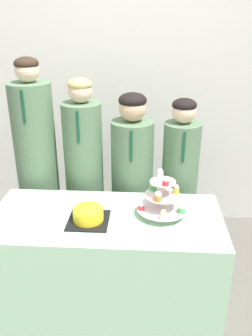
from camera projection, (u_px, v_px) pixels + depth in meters
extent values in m
cube|color=silver|center=(122.00, 81.00, 3.17)|extent=(9.00, 0.06, 2.70)
cube|color=#A8DBB2|center=(107.00, 266.00, 2.33)|extent=(1.43, 0.65, 0.77)
cube|color=black|center=(89.00, 220.00, 2.13)|extent=(0.24, 0.24, 0.01)
cylinder|color=yellow|center=(88.00, 215.00, 2.11)|extent=(0.18, 0.18, 0.06)
ellipsoid|color=yellow|center=(88.00, 210.00, 2.10)|extent=(0.18, 0.18, 0.06)
cube|color=silver|center=(108.00, 242.00, 1.93)|extent=(0.21, 0.09, 0.00)
cube|color=#B2B2B7|center=(83.00, 235.00, 1.99)|extent=(0.09, 0.05, 0.01)
cylinder|color=silver|center=(162.00, 198.00, 2.15)|extent=(0.02, 0.02, 0.23)
cylinder|color=silver|center=(162.00, 208.00, 2.18)|extent=(0.31, 0.31, 0.01)
cylinder|color=silver|center=(162.00, 195.00, 2.15)|extent=(0.22, 0.22, 0.01)
cylinder|color=silver|center=(163.00, 182.00, 2.11)|extent=(0.16, 0.16, 0.01)
cylinder|color=#E5333D|center=(141.00, 208.00, 2.16)|extent=(0.04, 0.04, 0.02)
sphere|color=#F4E5C6|center=(141.00, 204.00, 2.15)|extent=(0.04, 0.04, 0.04)
cylinder|color=white|center=(163.00, 217.00, 2.06)|extent=(0.04, 0.04, 0.03)
sphere|color=beige|center=(163.00, 213.00, 2.05)|extent=(0.04, 0.04, 0.04)
cylinder|color=#4CB766|center=(182.00, 210.00, 2.12)|extent=(0.04, 0.04, 0.03)
sphere|color=white|center=(182.00, 206.00, 2.11)|extent=(0.04, 0.04, 0.04)
cylinder|color=yellow|center=(173.00, 198.00, 2.27)|extent=(0.05, 0.05, 0.03)
sphere|color=beige|center=(173.00, 194.00, 2.25)|extent=(0.04, 0.04, 0.04)
cylinder|color=#3893DB|center=(150.00, 197.00, 2.28)|extent=(0.05, 0.05, 0.03)
sphere|color=#F4E5C6|center=(150.00, 193.00, 2.26)|extent=(0.04, 0.04, 0.04)
cylinder|color=#4CB766|center=(153.00, 188.00, 2.20)|extent=(0.04, 0.04, 0.03)
sphere|color=#F4E5C6|center=(153.00, 184.00, 2.19)|extent=(0.04, 0.04, 0.04)
cylinder|color=orange|center=(158.00, 199.00, 2.07)|extent=(0.05, 0.05, 0.03)
sphere|color=beige|center=(158.00, 195.00, 2.06)|extent=(0.04, 0.04, 0.04)
cylinder|color=yellow|center=(176.00, 191.00, 2.16)|extent=(0.04, 0.04, 0.03)
sphere|color=beige|center=(176.00, 187.00, 2.15)|extent=(0.03, 0.03, 0.03)
cylinder|color=#E5333D|center=(166.00, 183.00, 2.06)|extent=(0.04, 0.04, 0.03)
sphere|color=white|center=(166.00, 179.00, 2.05)|extent=(0.04, 0.04, 0.04)
cylinder|color=white|center=(160.00, 175.00, 2.15)|extent=(0.04, 0.04, 0.03)
sphere|color=white|center=(160.00, 171.00, 2.14)|extent=(0.04, 0.04, 0.04)
cylinder|color=#567556|center=(39.00, 179.00, 2.73)|extent=(0.31, 0.31, 1.47)
sphere|color=beige|center=(27.00, 70.00, 2.40)|extent=(0.16, 0.16, 0.16)
ellipsoid|color=#332319|center=(26.00, 63.00, 2.39)|extent=(0.17, 0.17, 0.09)
cube|color=#14472D|center=(23.00, 107.00, 2.35)|extent=(0.02, 0.01, 0.22)
cylinder|color=#567556|center=(85.00, 189.00, 2.74)|extent=(0.29, 0.29, 1.34)
sphere|color=beige|center=(80.00, 91.00, 2.44)|extent=(0.17, 0.17, 0.17)
ellipsoid|color=tan|center=(80.00, 84.00, 2.42)|extent=(0.17, 0.17, 0.09)
cube|color=#14472D|center=(78.00, 127.00, 2.39)|extent=(0.02, 0.01, 0.22)
cylinder|color=#567556|center=(132.00, 197.00, 2.74)|extent=(0.31, 0.31, 1.21)
sphere|color=#D6AD89|center=(133.00, 108.00, 2.46)|extent=(0.19, 0.19, 0.19)
ellipsoid|color=black|center=(133.00, 100.00, 2.44)|extent=(0.20, 0.20, 0.11)
cube|color=#14472D|center=(131.00, 146.00, 2.41)|extent=(0.02, 0.01, 0.22)
cylinder|color=#567556|center=(178.00, 199.00, 2.72)|extent=(0.27, 0.27, 1.20)
sphere|color=beige|center=(184.00, 111.00, 2.45)|extent=(0.17, 0.17, 0.17)
ellipsoid|color=black|center=(184.00, 105.00, 2.43)|extent=(0.17, 0.17, 0.09)
cube|color=#14472D|center=(184.00, 147.00, 2.41)|extent=(0.02, 0.01, 0.22)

